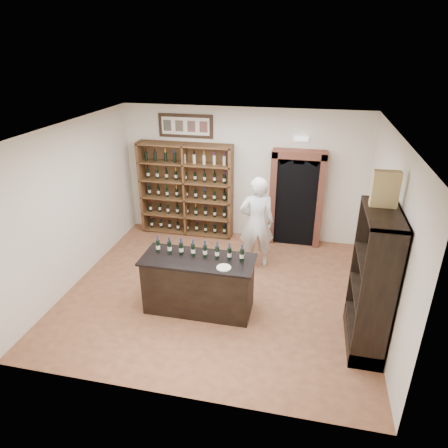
{
  "coord_description": "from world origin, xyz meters",
  "views": [
    {
      "loc": [
        1.44,
        -6.11,
        4.25
      ],
      "look_at": [
        0.05,
        0.3,
        1.25
      ],
      "focal_mm": 32.0,
      "sensor_mm": 36.0,
      "label": 1
    }
  ],
  "objects_px": {
    "wine_shelf": "(186,189)",
    "shopkeeper": "(257,223)",
    "tasting_counter": "(199,285)",
    "counter_bottle_0": "(158,246)",
    "wine_crate": "(385,189)",
    "side_cabinet": "(371,302)"
  },
  "relations": [
    {
      "from": "tasting_counter",
      "to": "wine_crate",
      "type": "distance_m",
      "value": 3.33
    },
    {
      "from": "side_cabinet",
      "to": "shopkeeper",
      "type": "height_order",
      "value": "side_cabinet"
    },
    {
      "from": "wine_shelf",
      "to": "counter_bottle_0",
      "type": "distance_m",
      "value": 2.87
    },
    {
      "from": "wine_shelf",
      "to": "wine_crate",
      "type": "xyz_separation_m",
      "value": [
        3.79,
        -3.03,
        1.35
      ]
    },
    {
      "from": "counter_bottle_0",
      "to": "wine_crate",
      "type": "height_order",
      "value": "wine_crate"
    },
    {
      "from": "wine_shelf",
      "to": "shopkeeper",
      "type": "relative_size",
      "value": 1.14
    },
    {
      "from": "tasting_counter",
      "to": "counter_bottle_0",
      "type": "height_order",
      "value": "counter_bottle_0"
    },
    {
      "from": "tasting_counter",
      "to": "counter_bottle_0",
      "type": "xyz_separation_m",
      "value": [
        -0.72,
        0.09,
        0.61
      ]
    },
    {
      "from": "side_cabinet",
      "to": "wine_crate",
      "type": "xyz_separation_m",
      "value": [
        -0.04,
        0.2,
        1.7
      ]
    },
    {
      "from": "counter_bottle_0",
      "to": "shopkeeper",
      "type": "xyz_separation_m",
      "value": [
        1.46,
        1.61,
        -0.15
      ]
    },
    {
      "from": "wine_shelf",
      "to": "counter_bottle_0",
      "type": "xyz_separation_m",
      "value": [
        0.38,
        -2.85,
        0.01
      ]
    },
    {
      "from": "wine_shelf",
      "to": "shopkeeper",
      "type": "xyz_separation_m",
      "value": [
        1.84,
        -1.23,
        -0.14
      ]
    },
    {
      "from": "wine_crate",
      "to": "side_cabinet",
      "type": "bearing_deg",
      "value": -79.39
    },
    {
      "from": "tasting_counter",
      "to": "side_cabinet",
      "type": "xyz_separation_m",
      "value": [
        2.72,
        -0.3,
        0.26
      ]
    },
    {
      "from": "side_cabinet",
      "to": "shopkeeper",
      "type": "distance_m",
      "value": 2.82
    },
    {
      "from": "wine_shelf",
      "to": "counter_bottle_0",
      "type": "height_order",
      "value": "wine_shelf"
    },
    {
      "from": "wine_crate",
      "to": "tasting_counter",
      "type": "bearing_deg",
      "value": 177.96
    },
    {
      "from": "side_cabinet",
      "to": "wine_crate",
      "type": "relative_size",
      "value": 4.39
    },
    {
      "from": "shopkeeper",
      "to": "wine_crate",
      "type": "height_order",
      "value": "wine_crate"
    },
    {
      "from": "counter_bottle_0",
      "to": "shopkeeper",
      "type": "bearing_deg",
      "value": 47.87
    },
    {
      "from": "side_cabinet",
      "to": "wine_crate",
      "type": "distance_m",
      "value": 1.71
    },
    {
      "from": "counter_bottle_0",
      "to": "wine_crate",
      "type": "relative_size",
      "value": 0.6
    }
  ]
}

